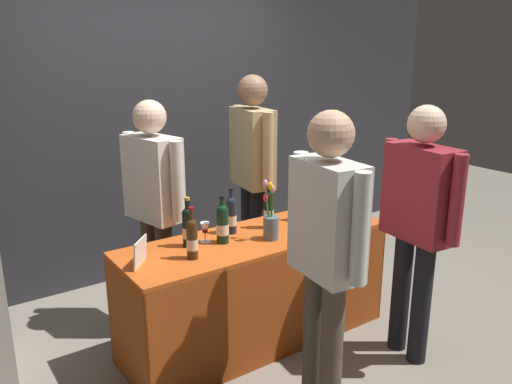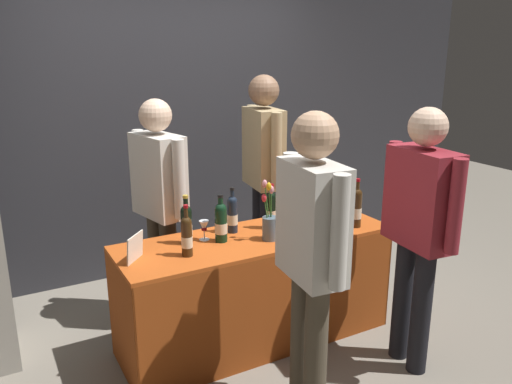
# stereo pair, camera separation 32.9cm
# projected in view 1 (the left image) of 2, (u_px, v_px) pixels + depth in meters

# --- Properties ---
(ground_plane) EXTENTS (12.00, 12.00, 0.00)m
(ground_plane) POSITION_uv_depth(u_px,v_px,m) (256.00, 338.00, 3.59)
(ground_plane) COLOR gray
(back_partition) EXTENTS (6.56, 0.12, 3.06)m
(back_partition) POSITION_uv_depth(u_px,v_px,m) (153.00, 97.00, 4.36)
(back_partition) COLOR #2D2D33
(back_partition) RESTS_ON ground_plane
(tasting_table) EXTENTS (1.83, 0.60, 0.76)m
(tasting_table) POSITION_uv_depth(u_px,v_px,m) (256.00, 270.00, 3.44)
(tasting_table) COLOR #B74C19
(tasting_table) RESTS_ON ground_plane
(featured_wine_bottle) EXTENTS (0.07, 0.07, 0.32)m
(featured_wine_bottle) POSITION_uv_depth(u_px,v_px,m) (192.00, 238.00, 2.99)
(featured_wine_bottle) COLOR #38230F
(featured_wine_bottle) RESTS_ON tasting_table
(display_bottle_0) EXTENTS (0.07, 0.07, 0.34)m
(display_bottle_0) POSITION_uv_depth(u_px,v_px,m) (351.00, 204.00, 3.58)
(display_bottle_0) COLOR #38230F
(display_bottle_0) RESTS_ON tasting_table
(display_bottle_1) EXTENTS (0.07, 0.07, 0.32)m
(display_bottle_1) POSITION_uv_depth(u_px,v_px,m) (188.00, 226.00, 3.17)
(display_bottle_1) COLOR black
(display_bottle_1) RESTS_ON tasting_table
(display_bottle_2) EXTENTS (0.07, 0.07, 0.31)m
(display_bottle_2) POSITION_uv_depth(u_px,v_px,m) (269.00, 209.00, 3.49)
(display_bottle_2) COLOR black
(display_bottle_2) RESTS_ON tasting_table
(display_bottle_3) EXTENTS (0.07, 0.07, 0.31)m
(display_bottle_3) POSITION_uv_depth(u_px,v_px,m) (307.00, 202.00, 3.64)
(display_bottle_3) COLOR #38230F
(display_bottle_3) RESTS_ON tasting_table
(display_bottle_4) EXTENTS (0.07, 0.07, 0.31)m
(display_bottle_4) POSITION_uv_depth(u_px,v_px,m) (231.00, 214.00, 3.40)
(display_bottle_4) COLOR #192333
(display_bottle_4) RESTS_ON tasting_table
(display_bottle_5) EXTENTS (0.08, 0.08, 0.31)m
(display_bottle_5) POSITION_uv_depth(u_px,v_px,m) (222.00, 223.00, 3.23)
(display_bottle_5) COLOR black
(display_bottle_5) RESTS_ON tasting_table
(display_bottle_6) EXTENTS (0.07, 0.07, 0.31)m
(display_bottle_6) POSITION_uv_depth(u_px,v_px,m) (330.00, 191.00, 3.92)
(display_bottle_6) COLOR black
(display_bottle_6) RESTS_ON tasting_table
(wine_glass_near_vendor) EXTENTS (0.07, 0.07, 0.13)m
(wine_glass_near_vendor) POSITION_uv_depth(u_px,v_px,m) (205.00, 229.00, 3.25)
(wine_glass_near_vendor) COLOR silver
(wine_glass_near_vendor) RESTS_ON tasting_table
(flower_vase) EXTENTS (0.11, 0.10, 0.39)m
(flower_vase) POSITION_uv_depth(u_px,v_px,m) (271.00, 223.00, 3.29)
(flower_vase) COLOR slate
(flower_vase) RESTS_ON tasting_table
(brochure_stand) EXTENTS (0.14, 0.14, 0.16)m
(brochure_stand) POSITION_uv_depth(u_px,v_px,m) (140.00, 252.00, 2.91)
(brochure_stand) COLOR silver
(brochure_stand) RESTS_ON tasting_table
(vendor_presenter) EXTENTS (0.30, 0.58, 1.62)m
(vendor_presenter) POSITION_uv_depth(u_px,v_px,m) (154.00, 196.00, 3.51)
(vendor_presenter) COLOR #4C4233
(vendor_presenter) RESTS_ON ground_plane
(vendor_assistant) EXTENTS (0.26, 0.58, 1.74)m
(vendor_assistant) POSITION_uv_depth(u_px,v_px,m) (253.00, 163.00, 4.10)
(vendor_assistant) COLOR black
(vendor_assistant) RESTS_ON ground_plane
(taster_foreground_right) EXTENTS (0.25, 0.57, 1.67)m
(taster_foreground_right) POSITION_uv_depth(u_px,v_px,m) (326.00, 243.00, 2.60)
(taster_foreground_right) COLOR #4C4233
(taster_foreground_right) RESTS_ON ground_plane
(taster_foreground_left) EXTENTS (0.25, 0.61, 1.63)m
(taster_foreground_left) POSITION_uv_depth(u_px,v_px,m) (419.00, 212.00, 3.14)
(taster_foreground_left) COLOR black
(taster_foreground_left) RESTS_ON ground_plane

